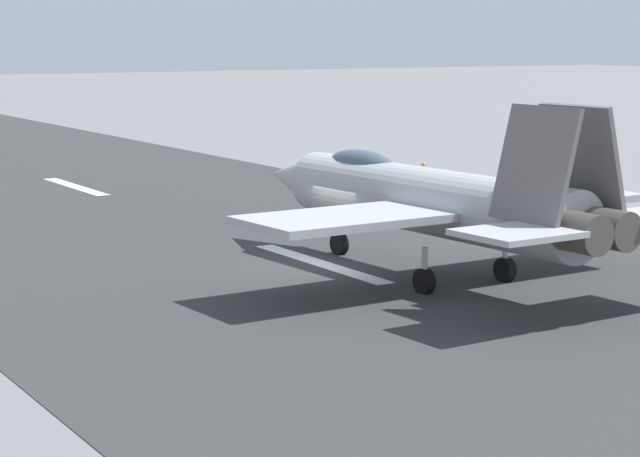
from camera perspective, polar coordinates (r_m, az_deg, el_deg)
The scene contains 6 objects.
ground_plane at distance 40.48m, azimuth 0.06°, elevation -1.69°, with size 400.00×400.00×0.00m, color slate.
runway_strip at distance 40.46m, azimuth 0.08°, elevation -1.68°, with size 240.00×26.00×0.02m.
fighter_jet at distance 38.11m, azimuth 5.00°, elevation 1.42°, with size 17.37×13.94×5.71m.
crew_person at distance 57.30m, azimuth 4.90°, elevation 2.31°, with size 0.44×0.65×1.67m.
marker_cone_mid at distance 48.61m, azimuth 13.29°, elevation 0.21°, with size 0.44×0.44×0.55m, color orange.
marker_cone_far at distance 62.62m, azimuth 1.81°, elevation 2.40°, with size 0.44×0.44×0.55m, color orange.
Camera 1 is at (-34.13, 20.40, 7.59)m, focal length 67.90 mm.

